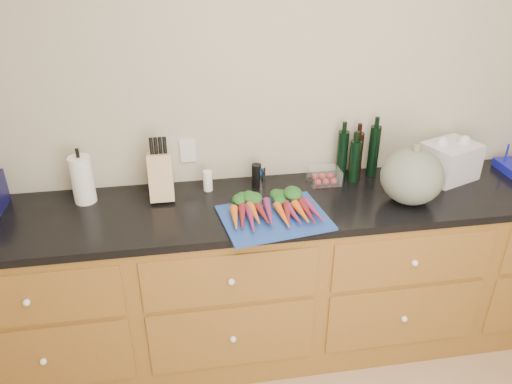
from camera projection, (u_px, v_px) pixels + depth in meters
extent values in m
cube|color=#BFB69E|center=(299.00, 110.00, 2.65)|extent=(4.10, 0.05, 2.60)
cube|color=brown|center=(306.00, 276.00, 2.77)|extent=(3.60, 0.60, 0.90)
cube|color=brown|center=(27.00, 300.00, 2.19)|extent=(0.82, 0.01, 0.28)
sphere|color=white|center=(26.00, 303.00, 2.17)|extent=(0.03, 0.03, 0.03)
cube|color=brown|center=(44.00, 359.00, 2.36)|extent=(0.82, 0.01, 0.38)
sphere|color=white|center=(43.00, 362.00, 2.35)|extent=(0.03, 0.03, 0.03)
cube|color=brown|center=(231.00, 280.00, 2.31)|extent=(0.82, 0.01, 0.28)
sphere|color=white|center=(231.00, 282.00, 2.30)|extent=(0.03, 0.03, 0.03)
cube|color=brown|center=(233.00, 337.00, 2.49)|extent=(0.82, 0.01, 0.38)
sphere|color=white|center=(233.00, 339.00, 2.47)|extent=(0.03, 0.03, 0.03)
cube|color=brown|center=(413.00, 261.00, 2.44)|extent=(0.82, 0.01, 0.28)
sphere|color=white|center=(415.00, 263.00, 2.43)|extent=(0.03, 0.03, 0.03)
cube|color=brown|center=(403.00, 317.00, 2.61)|extent=(0.82, 0.01, 0.38)
sphere|color=white|center=(404.00, 319.00, 2.60)|extent=(0.03, 0.03, 0.03)
cube|color=black|center=(311.00, 202.00, 2.55)|extent=(3.64, 0.62, 0.04)
cube|color=#1C3E98|center=(274.00, 218.00, 2.36)|extent=(0.54, 0.44, 0.01)
cone|color=orange|center=(235.00, 218.00, 2.31)|extent=(0.04, 0.20, 0.04)
cone|color=maroon|center=(242.00, 218.00, 2.31)|extent=(0.04, 0.20, 0.04)
cone|color=#7B2654|center=(249.00, 217.00, 2.32)|extent=(0.04, 0.20, 0.04)
cone|color=orange|center=(255.00, 217.00, 2.32)|extent=(0.04, 0.20, 0.04)
cone|color=maroon|center=(262.00, 216.00, 2.33)|extent=(0.04, 0.20, 0.04)
cone|color=#7B2654|center=(269.00, 215.00, 2.33)|extent=(0.04, 0.20, 0.04)
ellipsoid|color=#164319|center=(248.00, 200.00, 2.44)|extent=(0.20, 0.12, 0.06)
cone|color=orange|center=(281.00, 214.00, 2.34)|extent=(0.04, 0.20, 0.04)
cone|color=maroon|center=(288.00, 214.00, 2.34)|extent=(0.04, 0.20, 0.04)
cone|color=#7B2654|center=(294.00, 213.00, 2.35)|extent=(0.04, 0.20, 0.04)
cone|color=orange|center=(301.00, 213.00, 2.35)|extent=(0.04, 0.20, 0.04)
cone|color=maroon|center=(307.00, 212.00, 2.36)|extent=(0.04, 0.20, 0.04)
cone|color=#7B2654|center=(314.00, 212.00, 2.36)|extent=(0.04, 0.20, 0.04)
ellipsoid|color=#164319|center=(291.00, 196.00, 2.47)|extent=(0.20, 0.12, 0.06)
ellipsoid|color=#526050|center=(412.00, 177.00, 2.45)|extent=(0.31, 0.31, 0.28)
cylinder|color=white|center=(82.00, 180.00, 2.46)|extent=(0.11, 0.11, 0.24)
cube|color=tan|center=(161.00, 176.00, 2.50)|extent=(0.12, 0.12, 0.24)
cylinder|color=white|center=(208.00, 181.00, 2.60)|extent=(0.05, 0.05, 0.11)
cylinder|color=black|center=(257.00, 176.00, 2.63)|extent=(0.05, 0.05, 0.13)
cylinder|color=silver|center=(261.00, 176.00, 2.63)|extent=(0.05, 0.05, 0.12)
cube|color=white|center=(324.00, 176.00, 2.68)|extent=(0.16, 0.13, 0.08)
cylinder|color=black|center=(342.00, 155.00, 2.70)|extent=(0.06, 0.06, 0.27)
cylinder|color=black|center=(357.00, 154.00, 2.72)|extent=(0.06, 0.06, 0.25)
cylinder|color=black|center=(374.00, 151.00, 2.72)|extent=(0.06, 0.06, 0.28)
cylinder|color=black|center=(354.00, 161.00, 2.67)|extent=(0.06, 0.06, 0.23)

